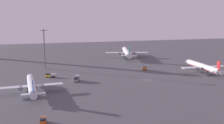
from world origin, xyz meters
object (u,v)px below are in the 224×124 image
(airplane_taxiway_distant, at_px, (203,67))
(catering_truck, at_px, (77,78))
(airplane_far_stand, at_px, (32,85))
(airplane_mid_apron, at_px, (127,52))
(baggage_tractor, at_px, (145,68))
(fuel_truck, at_px, (50,75))
(apron_light_east, at_px, (44,47))
(cargo_loader, at_px, (43,120))

(airplane_taxiway_distant, xyz_separation_m, catering_truck, (-79.26, -2.17, -2.06))
(airplane_far_stand, xyz_separation_m, airplane_mid_apron, (75.01, 87.00, 0.79))
(airplane_far_stand, distance_m, airplane_mid_apron, 114.87)
(baggage_tractor, relative_size, fuel_truck, 0.69)
(airplane_mid_apron, relative_size, baggage_tractor, 9.78)
(airplane_mid_apron, relative_size, catering_truck, 7.30)
(fuel_truck, height_order, apron_light_east, apron_light_east)
(airplane_mid_apron, bearing_deg, cargo_loader, -106.37)
(catering_truck, height_order, apron_light_east, apron_light_east)
(airplane_far_stand, relative_size, fuel_truck, 5.58)
(cargo_loader, height_order, apron_light_east, apron_light_east)
(airplane_taxiway_distant, distance_m, fuel_truck, 93.39)
(apron_light_east, bearing_deg, fuel_truck, -85.10)
(fuel_truck, xyz_separation_m, cargo_loader, (-5.84, -68.87, -0.19))
(airplane_taxiway_distant, relative_size, catering_truck, 6.13)
(airplane_taxiway_distant, height_order, fuel_truck, airplane_taxiway_distant)
(airplane_mid_apron, xyz_separation_m, fuel_truck, (-65.01, -56.74, -3.00))
(airplane_far_stand, xyz_separation_m, airplane_taxiway_distant, (102.67, 18.83, 0.06))
(airplane_far_stand, height_order, cargo_loader, airplane_far_stand)
(catering_truck, bearing_deg, airplane_taxiway_distant, -159.05)
(airplane_far_stand, relative_size, apron_light_east, 1.41)
(airplane_taxiway_distant, relative_size, apron_light_east, 1.43)
(airplane_far_stand, bearing_deg, airplane_mid_apron, 46.02)
(baggage_tractor, relative_size, cargo_loader, 1.07)
(airplane_far_stand, distance_m, catering_truck, 28.80)
(airplane_taxiway_distant, distance_m, airplane_mid_apron, 73.56)
(baggage_tractor, bearing_deg, fuel_truck, -145.34)
(baggage_tractor, distance_m, cargo_loader, 98.84)
(airplane_far_stand, relative_size, airplane_taxiway_distant, 0.98)
(fuel_truck, bearing_deg, airplane_taxiway_distant, -73.62)
(fuel_truck, distance_m, cargo_loader, 69.12)
(airplane_taxiway_distant, bearing_deg, apron_light_east, 159.67)
(airplane_far_stand, distance_m, fuel_truck, 31.94)
(catering_truck, distance_m, fuel_truck, 19.08)
(airplane_mid_apron, relative_size, apron_light_east, 1.70)
(cargo_loader, bearing_deg, airplane_far_stand, -80.36)
(baggage_tractor, bearing_deg, catering_truck, -128.41)
(airplane_taxiway_distant, bearing_deg, cargo_loader, -148.79)
(airplane_taxiway_distant, xyz_separation_m, baggage_tractor, (-32.59, 16.20, -2.46))
(catering_truck, height_order, fuel_truck, catering_truck)
(catering_truck, distance_m, apron_light_east, 44.19)
(airplane_taxiway_distant, distance_m, apron_light_east, 102.43)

